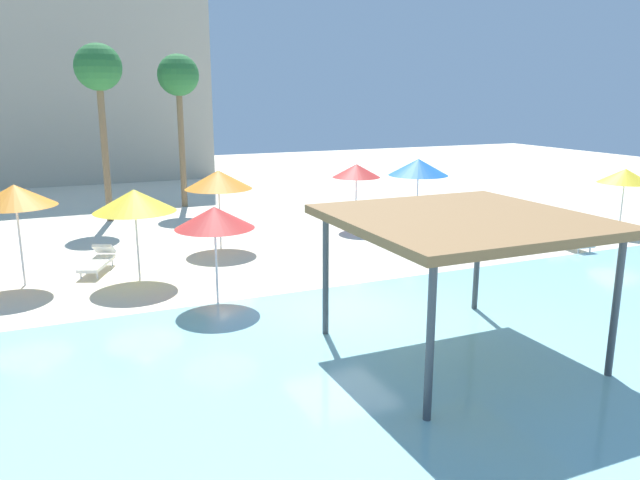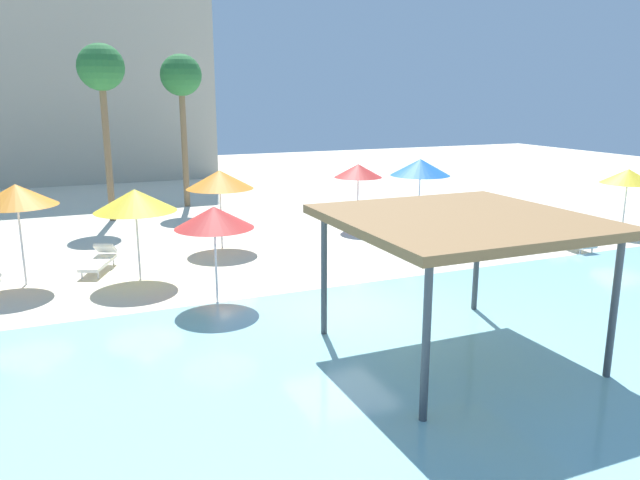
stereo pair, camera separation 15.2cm
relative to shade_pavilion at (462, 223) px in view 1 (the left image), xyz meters
name	(u,v)px [view 1 (the left image)]	position (x,y,z in m)	size (l,w,h in m)	color
ground_plane	(341,307)	(-0.93, 3.57, -2.80)	(80.00, 80.00, 0.00)	beige
lagoon_water	(468,397)	(-0.93, -1.68, -2.78)	(44.00, 13.50, 0.04)	#8CC6CC
shade_pavilion	(462,223)	(0.00, 0.00, 0.00)	(4.81, 4.81, 2.96)	#42474C
beach_umbrella_blue_0	(418,167)	(6.30, 11.46, -0.41)	(2.44, 2.44, 2.73)	silver
beach_umbrella_red_1	(356,171)	(3.74, 11.98, -0.49)	(1.92, 1.92, 2.58)	silver
beach_umbrella_yellow_2	(134,201)	(-5.31, 8.09, -0.45)	(2.33, 2.33, 2.67)	silver
beach_umbrella_yellow_3	(625,176)	(12.97, 7.16, -0.60)	(2.03, 2.03, 2.48)	silver
beach_umbrella_orange_4	(15,196)	(-8.38, 8.88, -0.22)	(2.19, 2.19, 2.88)	silver
beach_umbrella_red_5	(214,218)	(-3.73, 5.20, -0.54)	(2.03, 2.03, 2.54)	silver
beach_umbrella_orange_6	(218,180)	(-2.14, 10.90, -0.38)	(2.33, 2.33, 2.74)	silver
lounge_chair_1	(567,238)	(9.08, 6.01, -2.47)	(0.80, 1.95, 0.74)	white
lounge_chair_2	(487,212)	(9.71, 11.17, -2.47)	(1.18, 1.99, 0.74)	white
lounge_chair_4	(99,260)	(-6.32, 9.58, -2.47)	(1.29, 1.98, 0.74)	white
lounge_chair_6	(469,221)	(7.81, 9.92, -2.47)	(0.82, 1.95, 0.74)	white
palm_tree_0	(178,79)	(-1.64, 19.56, 3.13)	(1.90, 1.90, 7.08)	brown
palm_tree_3	(99,72)	(-5.26, 17.42, 3.34)	(1.90, 1.90, 7.30)	brown
hotel_block_0	(10,52)	(-9.02, 33.49, 4.96)	(22.52, 9.02, 15.51)	#B2A893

